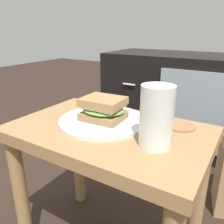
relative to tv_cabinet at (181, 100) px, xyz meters
name	(u,v)px	position (x,y,z in m)	size (l,w,h in m)	color
side_table	(109,156)	(0.05, -0.95, 0.08)	(0.56, 0.36, 0.46)	#A37A4C
tv_cabinet	(181,100)	(0.00, 0.00, 0.00)	(0.96, 0.46, 0.58)	black
plate	(103,121)	(0.01, -0.92, 0.17)	(0.27, 0.27, 0.01)	silver
sandwich_front	(103,109)	(0.01, -0.92, 0.21)	(0.13, 0.11, 0.07)	#9E7A4C
beer_glass	(156,118)	(0.20, -0.98, 0.24)	(0.08, 0.08, 0.15)	silver
coaster	(181,126)	(0.22, -0.83, 0.17)	(0.08, 0.08, 0.01)	#996B47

